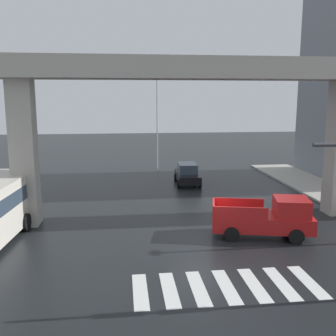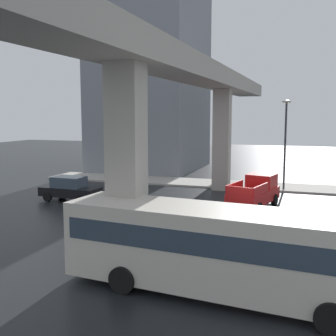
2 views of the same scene
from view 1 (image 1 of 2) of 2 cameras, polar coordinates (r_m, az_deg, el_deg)
The scene contains 6 objects.
ground_plane at distance 20.44m, azimuth 4.62°, elevation -10.13°, with size 120.00×120.00×0.00m, color black.
crosswalk_stripes at distance 15.68m, azimuth 8.59°, elevation -16.84°, with size 7.15×2.80×0.01m.
elevated_overpass at distance 22.32m, azimuth 3.28°, elevation 12.59°, with size 50.24×2.51×9.34m.
pickup_truck at distance 20.84m, azimuth 14.48°, elevation -7.16°, with size 5.40×3.01×2.08m.
sedan_black at distance 32.40m, azimuth 2.86°, elevation -0.86°, with size 2.11×4.38×1.72m.
flagpole at distance 38.76m, azimuth -1.47°, elevation 8.74°, with size 1.16×0.12×10.52m.
Camera 1 is at (-3.83, -18.77, 7.13)m, focal length 41.42 mm.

